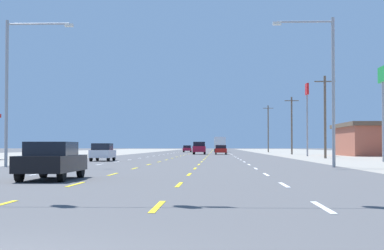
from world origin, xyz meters
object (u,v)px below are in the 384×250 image
sedan_inner_right_mid (221,150)px  pole_sign_right_row_2 (307,103)px  streetlight_left_row_0 (14,81)px  streetlight_right_row_0 (327,80)px  suv_center_turn_midfar (199,148)px  pole_sign_right_row_1 (383,89)px  box_truck_inner_right_far (220,144)px  hatchback_far_left_near (103,152)px  sedan_inner_left_farther (187,149)px  sedan_inner_left_nearest (52,160)px

sedan_inner_right_mid → pole_sign_right_row_2: 19.77m
streetlight_left_row_0 → streetlight_right_row_0: bearing=-0.0°
suv_center_turn_midfar → pole_sign_right_row_2: size_ratio=0.52×
suv_center_turn_midfar → pole_sign_right_row_1: pole_sign_right_row_1 is taller
pole_sign_right_row_2 → streetlight_left_row_0: 48.74m
suv_center_turn_midfar → box_truck_inner_right_far: size_ratio=0.68×
pole_sign_right_row_2 → sedan_inner_right_mid: bearing=126.1°
pole_sign_right_row_2 → streetlight_left_row_0: bearing=-120.0°
hatchback_far_left_near → suv_center_turn_midfar: (7.15, 44.09, 0.24)m
box_truck_inner_right_far → pole_sign_right_row_2: 53.45m
hatchback_far_left_near → streetlight_left_row_0: 16.22m
sedan_inner_left_farther → pole_sign_right_row_2: 56.60m
hatchback_far_left_near → pole_sign_right_row_2: bearing=51.2°
hatchback_far_left_near → pole_sign_right_row_2: 35.03m
pole_sign_right_row_1 → streetlight_left_row_0: 29.78m
suv_center_turn_midfar → streetlight_left_row_0: size_ratio=0.53×
box_truck_inner_right_far → pole_sign_right_row_2: (11.06, -52.05, 5.08)m
suv_center_turn_midfar → pole_sign_right_row_1: 48.95m
hatchback_far_left_near → sedan_inner_left_farther: 80.24m
sedan_inner_left_nearest → hatchback_far_left_near: bearing=96.9°
streetlight_left_row_0 → sedan_inner_right_mid: bearing=77.0°
suv_center_turn_midfar → sedan_inner_left_farther: (-3.64, 36.07, -0.27)m
pole_sign_right_row_1 → streetlight_left_row_0: (-26.47, -13.62, -0.68)m
hatchback_far_left_near → suv_center_turn_midfar: bearing=80.8°
sedan_inner_right_mid → suv_center_turn_midfar: suv_center_turn_midfar is taller
streetlight_right_row_0 → sedan_inner_left_farther: bearing=97.9°
pole_sign_right_row_1 → streetlight_left_row_0: streetlight_left_row_0 is taller
hatchback_far_left_near → box_truck_inner_right_far: size_ratio=0.54×
suv_center_turn_midfar → sedan_inner_left_farther: bearing=95.8°
sedan_inner_left_nearest → sedan_inner_left_farther: same height
sedan_inner_right_mid → sedan_inner_left_farther: bearing=100.5°
pole_sign_right_row_1 → streetlight_left_row_0: size_ratio=0.86×
suv_center_turn_midfar → pole_sign_right_row_1: size_ratio=0.62×
streetlight_left_row_0 → box_truck_inner_right_far: bearing=82.0°
box_truck_inner_right_far → streetlight_right_row_0: bearing=-86.3°
sedan_inner_right_mid → streetlight_left_row_0: streetlight_left_row_0 is taller
suv_center_turn_midfar → hatchback_far_left_near: bearing=-99.2°
sedan_inner_left_farther → streetlight_right_row_0: bearing=-82.1°
pole_sign_right_row_2 → streetlight_right_row_0: size_ratio=1.02×
sedan_inner_left_farther → streetlight_right_row_0: streetlight_right_row_0 is taller
pole_sign_right_row_1 → streetlight_right_row_0: streetlight_right_row_0 is taller
hatchback_far_left_near → sedan_inner_right_mid: 43.38m
suv_center_turn_midfar → streetlight_right_row_0: 60.32m
hatchback_far_left_near → box_truck_inner_right_far: (10.53, 78.94, 1.05)m
sedan_inner_left_nearest → sedan_inner_left_farther: bearing=90.0°
sedan_inner_left_farther → streetlight_left_row_0: bearing=-93.8°
sedan_inner_right_mid → pole_sign_right_row_1: pole_sign_right_row_1 is taller
sedan_inner_right_mid → pole_sign_right_row_2: bearing=-53.9°
box_truck_inner_right_far → streetlight_left_row_0: 95.25m
suv_center_turn_midfar → pole_sign_right_row_2: pole_sign_right_row_2 is taller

